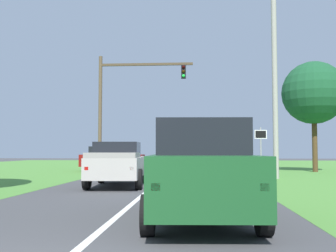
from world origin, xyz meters
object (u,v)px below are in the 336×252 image
crossing_suv_far (112,158)px  traffic_light (123,97)px  red_suv_near (200,169)px  oak_tree_right (314,93)px  pickup_truck_lead (118,164)px  keep_moving_sign (261,147)px  utility_pole_right (275,83)px

crossing_suv_far → traffic_light: bearing=-60.6°
red_suv_near → oak_tree_right: bearing=67.6°
red_suv_near → traffic_light: 19.32m
pickup_truck_lead → oak_tree_right: (11.57, 12.16, 4.60)m
keep_moving_sign → crossing_suv_far: 12.79m
keep_moving_sign → crossing_suv_far: (-9.31, 8.75, -0.75)m
keep_moving_sign → traffic_light: bearing=140.7°
traffic_light → pickup_truck_lead: bearing=-80.8°
traffic_light → keep_moving_sign: traffic_light is taller
traffic_light → oak_tree_right: bearing=8.0°
crossing_suv_far → utility_pole_right: bearing=-35.8°
red_suv_near → pickup_truck_lead: red_suv_near is taller
pickup_truck_lead → traffic_light: 11.24m
crossing_suv_far → keep_moving_sign: bearing=-43.2°
pickup_truck_lead → keep_moving_sign: size_ratio=1.95×
traffic_light → oak_tree_right: size_ratio=1.02×
pickup_truck_lead → crossing_suv_far: size_ratio=1.15×
oak_tree_right → utility_pole_right: size_ratio=0.76×
utility_pole_right → pickup_truck_lead: bearing=-146.6°
oak_tree_right → crossing_suv_far: size_ratio=1.73×
pickup_truck_lead → crossing_suv_far: pickup_truck_lead is taller
traffic_light → oak_tree_right: (13.25, 1.87, 0.38)m
traffic_light → utility_pole_right: bearing=-30.4°
pickup_truck_lead → oak_tree_right: size_ratio=0.66×
traffic_light → keep_moving_sign: 11.08m
pickup_truck_lead → traffic_light: traffic_light is taller
red_suv_near → crossing_suv_far: red_suv_near is taller
pickup_truck_lead → utility_pole_right: bearing=33.4°
red_suv_near → utility_pole_right: bearing=72.1°
red_suv_near → traffic_light: size_ratio=0.63×
red_suv_near → utility_pole_right: size_ratio=0.50×
traffic_light → oak_tree_right: 13.38m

